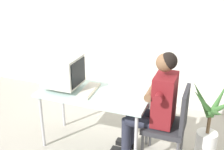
{
  "coord_description": "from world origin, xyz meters",
  "views": [
    {
      "loc": [
        1.27,
        -2.76,
        2.18
      ],
      "look_at": [
        0.22,
        0.0,
        0.97
      ],
      "focal_mm": 46.57,
      "sensor_mm": 36.0,
      "label": 1
    }
  ],
  "objects_px": {
    "office_chair": "(171,122)",
    "person_seated": "(155,103)",
    "desk": "(95,97)",
    "crt_monitor": "(63,71)",
    "keyboard": "(89,90)",
    "potted_plant": "(209,125)"
  },
  "relations": [
    {
      "from": "office_chair",
      "to": "person_seated",
      "type": "relative_size",
      "value": 0.7
    },
    {
      "from": "desk",
      "to": "crt_monitor",
      "type": "relative_size",
      "value": 3.11
    },
    {
      "from": "desk",
      "to": "person_seated",
      "type": "height_order",
      "value": "person_seated"
    },
    {
      "from": "desk",
      "to": "office_chair",
      "type": "distance_m",
      "value": 0.91
    },
    {
      "from": "office_chair",
      "to": "person_seated",
      "type": "xyz_separation_m",
      "value": [
        -0.19,
        -0.0,
        0.19
      ]
    },
    {
      "from": "crt_monitor",
      "to": "person_seated",
      "type": "height_order",
      "value": "person_seated"
    },
    {
      "from": "office_chair",
      "to": "keyboard",
      "type": "bearing_deg",
      "value": -178.02
    },
    {
      "from": "desk",
      "to": "person_seated",
      "type": "relative_size",
      "value": 1.0
    },
    {
      "from": "keyboard",
      "to": "office_chair",
      "type": "xyz_separation_m",
      "value": [
        0.97,
        0.03,
        -0.23
      ]
    },
    {
      "from": "office_chair",
      "to": "potted_plant",
      "type": "bearing_deg",
      "value": 33.63
    },
    {
      "from": "desk",
      "to": "keyboard",
      "type": "distance_m",
      "value": 0.1
    },
    {
      "from": "keyboard",
      "to": "potted_plant",
      "type": "bearing_deg",
      "value": 12.28
    },
    {
      "from": "person_seated",
      "to": "potted_plant",
      "type": "height_order",
      "value": "person_seated"
    },
    {
      "from": "desk",
      "to": "person_seated",
      "type": "distance_m",
      "value": 0.71
    },
    {
      "from": "keyboard",
      "to": "office_chair",
      "type": "height_order",
      "value": "office_chair"
    },
    {
      "from": "keyboard",
      "to": "person_seated",
      "type": "distance_m",
      "value": 0.78
    },
    {
      "from": "keyboard",
      "to": "office_chair",
      "type": "relative_size",
      "value": 0.5
    },
    {
      "from": "person_seated",
      "to": "crt_monitor",
      "type": "bearing_deg",
      "value": -177.11
    },
    {
      "from": "desk",
      "to": "office_chair",
      "type": "bearing_deg",
      "value": 1.78
    },
    {
      "from": "crt_monitor",
      "to": "desk",
      "type": "bearing_deg",
      "value": 4.04
    },
    {
      "from": "crt_monitor",
      "to": "potted_plant",
      "type": "relative_size",
      "value": 0.45
    },
    {
      "from": "crt_monitor",
      "to": "person_seated",
      "type": "relative_size",
      "value": 0.32
    }
  ]
}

